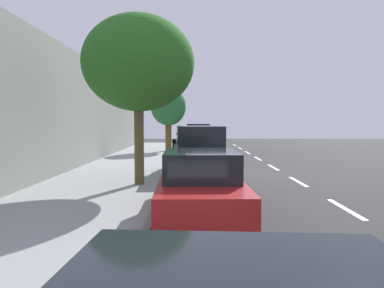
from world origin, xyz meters
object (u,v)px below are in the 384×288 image
at_px(parked_suv_green_nearest, 198,136).
at_px(cyclist_with_backpack, 179,147).
at_px(bicycle_at_curb, 184,164).
at_px(street_tree_near_cyclist, 168,107).
at_px(fire_hydrant, 175,144).
at_px(street_tree_mid_block, 138,64).
at_px(parked_sedan_silver_second, 196,148).
at_px(parked_sedan_red_far, 201,186).
at_px(parked_suv_grey_mid, 199,151).

bearing_deg(parked_suv_green_nearest, cyclist_with_backpack, 85.82).
xyz_separation_m(parked_suv_green_nearest, bicycle_at_curb, (0.72, 13.40, -0.65)).
xyz_separation_m(bicycle_at_curb, cyclist_with_backpack, (0.22, -0.45, 0.71)).
xyz_separation_m(street_tree_near_cyclist, fire_hydrant, (-0.41, -0.36, -2.55)).
bearing_deg(parked_suv_green_nearest, fire_hydrant, 62.09).
relative_size(cyclist_with_backpack, street_tree_mid_block, 0.33).
relative_size(parked_suv_green_nearest, bicycle_at_curb, 2.78).
height_order(parked_suv_green_nearest, fire_hydrant, parked_suv_green_nearest).
relative_size(parked_sedan_silver_second, parked_sedan_red_far, 1.00).
distance_m(parked_suv_grey_mid, street_tree_near_cyclist, 11.56).
distance_m(cyclist_with_backpack, street_tree_near_cyclist, 9.82).
height_order(parked_suv_green_nearest, parked_suv_grey_mid, same).
bearing_deg(fire_hydrant, bicycle_at_curb, 94.94).
bearing_deg(parked_sedan_red_far, cyclist_with_backpack, -84.23).
distance_m(parked_sedan_silver_second, cyclist_with_backpack, 4.29).
height_order(parked_sedan_silver_second, parked_sedan_red_far, same).
bearing_deg(cyclist_with_backpack, bicycle_at_curb, 116.43).
bearing_deg(bicycle_at_curb, cyclist_with_backpack, -63.57).
xyz_separation_m(cyclist_with_backpack, street_tree_mid_block, (1.08, 4.19, 2.88)).
bearing_deg(street_tree_near_cyclist, parked_suv_green_nearest, -120.73).
xyz_separation_m(street_tree_near_cyclist, street_tree_mid_block, (0.00, 13.73, 0.82)).
xyz_separation_m(parked_sedan_silver_second, bicycle_at_curb, (0.55, 4.66, -0.38)).
bearing_deg(parked_sedan_silver_second, street_tree_mid_block, 77.56).
distance_m(bicycle_at_curb, street_tree_mid_block, 5.35).
bearing_deg(street_tree_near_cyclist, bicycle_at_curb, 97.45).
bearing_deg(bicycle_at_curb, parked_suv_grey_mid, 117.38).
height_order(street_tree_near_cyclist, fire_hydrant, street_tree_near_cyclist).
relative_size(parked_sedan_red_far, street_tree_near_cyclist, 1.03).
xyz_separation_m(parked_suv_green_nearest, street_tree_mid_block, (2.03, 17.14, 2.94)).
xyz_separation_m(parked_suv_grey_mid, cyclist_with_backpack, (0.85, -1.65, 0.06)).
height_order(parked_suv_grey_mid, bicycle_at_curb, parked_suv_grey_mid).
bearing_deg(bicycle_at_curb, fire_hydrant, -85.06).
bearing_deg(parked_sedan_silver_second, parked_sedan_red_far, 90.13).
relative_size(bicycle_at_curb, cyclist_with_backpack, 0.97).
height_order(bicycle_at_curb, street_tree_near_cyclist, street_tree_near_cyclist).
height_order(parked_sedan_red_far, street_tree_near_cyclist, street_tree_near_cyclist).
distance_m(parked_sedan_silver_second, street_tree_near_cyclist, 6.13).
relative_size(parked_suv_grey_mid, street_tree_near_cyclist, 1.11).
height_order(cyclist_with_backpack, fire_hydrant, cyclist_with_backpack).
xyz_separation_m(cyclist_with_backpack, fire_hydrant, (0.67, -9.90, -0.50)).
bearing_deg(parked_suv_grey_mid, parked_suv_green_nearest, -90.39).
bearing_deg(street_tree_mid_block, street_tree_near_cyclist, -90.00).
distance_m(street_tree_near_cyclist, street_tree_mid_block, 13.75).
bearing_deg(fire_hydrant, cyclist_with_backpack, 93.88).
bearing_deg(parked_sedan_silver_second, cyclist_with_backpack, 79.63).
bearing_deg(street_tree_mid_block, cyclist_with_backpack, -104.49).
xyz_separation_m(parked_suv_grey_mid, fire_hydrant, (1.52, -11.55, -0.43)).
height_order(parked_sedan_red_far, street_tree_mid_block, street_tree_mid_block).
bearing_deg(parked_suv_green_nearest, parked_suv_grey_mid, 89.61).
relative_size(parked_sedan_red_far, fire_hydrant, 5.29).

